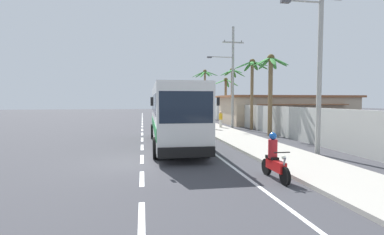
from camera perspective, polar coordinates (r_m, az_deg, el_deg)
The scene contains 17 objects.
ground_plane at distance 13.34m, azimuth -9.89°, elevation -8.56°, with size 160.00×160.00×0.00m, color #3A3A3F.
sidewalk_kerb at distance 24.17m, azimuth 6.50°, elevation -2.98°, with size 3.20×90.00×0.14m, color #A8A399.
lane_markings at distance 27.93m, azimuth -5.35°, elevation -2.25°, with size 3.85×71.00×0.01m.
boundary_wall at distance 29.08m, azimuth 11.50°, elevation 0.18°, with size 0.24×60.00×2.29m, color #B2B2AD.
coach_bus_foreground at distance 17.57m, azimuth -3.59°, elevation 0.98°, with size 3.00×11.45×3.87m.
motorcycle_beside_bus at distance 10.51m, azimuth 16.04°, elevation -8.20°, with size 0.56×1.96×1.64m.
motorcycle_trailing at distance 26.97m, azimuth -0.57°, elevation -1.05°, with size 0.56×1.96×1.61m.
pedestrian_near_kerb at distance 27.99m, azimuth 5.71°, elevation -0.29°, with size 0.36×0.36×1.56m.
pedestrian_midwalk at distance 26.33m, azimuth 4.27°, elevation -0.28°, with size 0.36×0.36×1.76m.
utility_pole_nearest at distance 15.99m, azimuth 23.86°, elevation 11.84°, with size 3.25×0.24×9.77m.
utility_pole_mid at distance 28.79m, azimuth 7.93°, elevation 8.36°, with size 3.67×0.24×9.94m.
palm_nearest at distance 33.43m, azimuth 7.99°, elevation 6.66°, with size 3.02×3.05×6.49m.
palm_second at distance 37.94m, azimuth 6.70°, elevation 5.34°, with size 3.67×3.59×5.72m.
palm_third at distance 43.94m, azimuth 2.56°, elevation 6.81°, with size 4.00×3.74×7.43m.
palm_fourth at distance 23.24m, azimuth 15.31°, elevation 7.30°, with size 2.88×2.76×6.32m.
palm_farthest at distance 27.58m, azimuth 11.83°, elevation 7.77°, with size 3.30×3.26×6.61m.
roadside_building at distance 36.05m, azimuth 18.12°, elevation 1.54°, with size 15.49×7.91×3.33m.
Camera 1 is at (0.05, -13.05, 2.76)m, focal length 26.87 mm.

